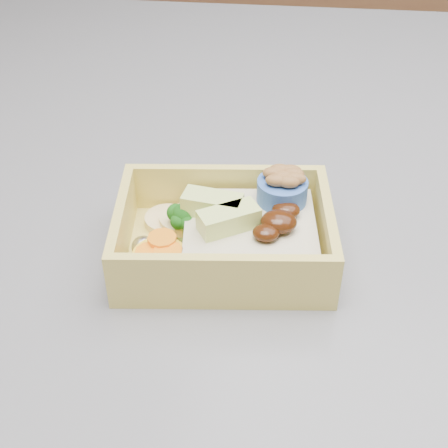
# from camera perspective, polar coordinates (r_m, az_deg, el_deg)

# --- Properties ---
(island) EXTENTS (1.24, 0.84, 0.92)m
(island) POSITION_cam_1_polar(r_m,az_deg,el_deg) (0.92, -4.30, -18.71)
(island) COLOR brown
(island) RESTS_ON ground
(bento_box) EXTENTS (0.17, 0.13, 0.06)m
(bento_box) POSITION_cam_1_polar(r_m,az_deg,el_deg) (0.46, 0.62, -0.85)
(bento_box) COLOR #D9C459
(bento_box) RESTS_ON island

